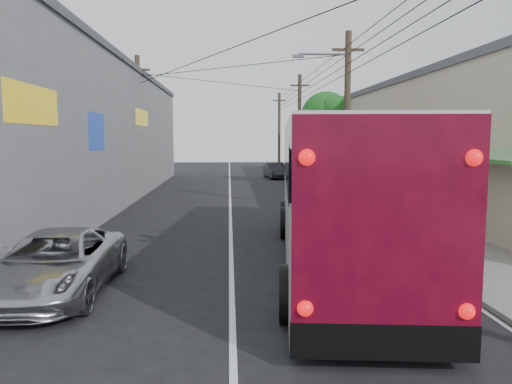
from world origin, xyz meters
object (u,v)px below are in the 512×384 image
Objects in this scene: parked_suv at (332,193)px; pedestrian_far at (351,192)px; parked_car_far at (275,170)px; coach_bus at (336,191)px; pedestrian_near at (338,187)px; jeepney at (56,263)px; parked_car_mid at (308,184)px.

pedestrian_far is (0.80, -0.17, 0.05)m from parked_suv.
pedestrian_far is (1.60, -19.26, 0.29)m from parked_car_far.
parked_car_far is (0.97, 27.99, -1.28)m from coach_bus.
parked_car_far is at bearing -96.62° from pedestrian_near.
pedestrian_far is at bearing 79.60° from coach_bus.
coach_bus is 9.15m from pedestrian_far.
jeepney reaches higher than parked_car_mid.
coach_bus is 7.18m from jeepney.
pedestrian_near reaches higher than jeepney.
parked_suv is 1.61× the size of parked_car_mid.
parked_car_mid is (1.77, 15.92, -1.28)m from coach_bus.
coach_bus is 9.13m from parked_suv.
parked_suv is 2.60m from pedestrian_near.
pedestrian_near is (1.60, -16.63, 0.28)m from parked_car_far.
parked_car_far is at bearing 95.27° from parked_suv.
pedestrian_near is at bearing -91.58° from parked_car_far.
parked_car_mid is (8.40, 18.39, -0.02)m from jeepney.
parked_car_far is (-0.80, 19.09, -0.24)m from parked_suv.
parked_car_mid is 2.33× the size of pedestrian_far.
pedestrian_far reaches higher than pedestrian_near.
parked_suv reaches higher than pedestrian_near.
parked_car_far is 2.42× the size of pedestrian_far.
jeepney is 0.78× the size of parked_suv.
pedestrian_near is at bearing -65.13° from pedestrian_far.
pedestrian_near is (0.80, 2.47, 0.04)m from parked_suv.
parked_car_mid is 7.25m from pedestrian_far.
coach_bus is at bearing -99.07° from parked_car_far.
coach_bus reaches higher than parked_car_far.
jeepney is at bearing -123.61° from parked_suv.
coach_bus reaches higher than jeepney.
jeepney is at bearing 75.44° from pedestrian_far.
parked_suv is 0.82m from pedestrian_far.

